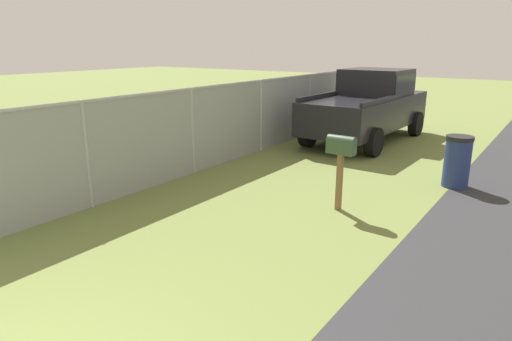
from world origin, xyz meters
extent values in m
cube|color=brown|center=(6.26, -0.18, 0.50)|extent=(0.09, 0.09, 1.01)
cube|color=#334C33|center=(6.26, -0.18, 1.12)|extent=(0.22, 0.50, 0.22)
cylinder|color=#334C33|center=(6.26, -0.18, 1.23)|extent=(0.22, 0.50, 0.20)
cube|color=red|center=(6.37, -0.18, 1.18)|extent=(0.02, 0.04, 0.18)
cube|color=black|center=(12.07, 1.66, 0.88)|extent=(5.21, 2.09, 0.90)
cube|color=black|center=(12.69, 1.65, 1.71)|extent=(1.80, 1.84, 0.76)
cube|color=black|center=(12.69, 1.65, 1.71)|extent=(1.75, 1.88, 0.53)
cube|color=black|center=(10.96, 2.59, 1.39)|extent=(2.68, 0.15, 0.12)
cube|color=black|center=(10.91, 0.80, 1.39)|extent=(2.68, 0.15, 0.12)
cylinder|color=black|center=(13.80, 2.59, 0.38)|extent=(0.77, 0.28, 0.76)
cylinder|color=black|center=(13.75, 0.64, 0.38)|extent=(0.77, 0.28, 0.76)
cylinder|color=black|center=(10.40, 2.68, 0.38)|extent=(0.77, 0.28, 0.76)
cylinder|color=black|center=(10.34, 0.74, 0.38)|extent=(0.77, 0.28, 0.76)
cylinder|color=navy|center=(8.84, -1.57, 0.49)|extent=(0.51, 0.51, 0.97)
cylinder|color=black|center=(8.84, -1.57, 1.01)|extent=(0.53, 0.53, 0.08)
cylinder|color=#9EA3A8|center=(3.84, 3.50, 0.96)|extent=(0.07, 0.07, 1.91)
cylinder|color=#9EA3A8|center=(6.54, 3.50, 0.96)|extent=(0.07, 0.07, 1.91)
cylinder|color=#9EA3A8|center=(9.23, 3.50, 0.96)|extent=(0.07, 0.07, 1.91)
cylinder|color=#9EA3A8|center=(11.92, 3.50, 0.96)|extent=(0.07, 0.07, 1.91)
cylinder|color=#9EA3A8|center=(14.61, 3.50, 0.96)|extent=(0.07, 0.07, 1.91)
cube|color=#9EA3A8|center=(7.88, 3.50, 1.88)|extent=(13.46, 0.04, 0.04)
cube|color=gray|center=(7.88, 3.50, 0.96)|extent=(13.46, 0.01, 1.91)
camera|label=1|loc=(-0.72, -3.26, 2.83)|focal=31.65mm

